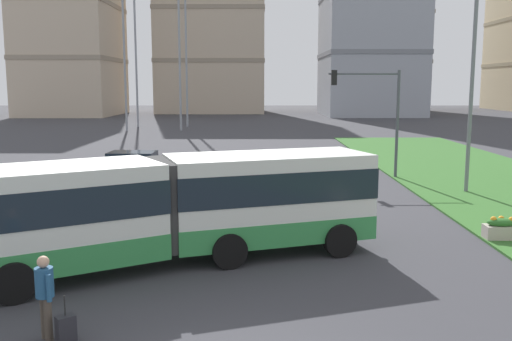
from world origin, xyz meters
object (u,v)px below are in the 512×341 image
apartment_tower_west (72,7)px  rolling_suitcase (68,329)px  flower_planter_3 (503,228)px  apartment_tower_westcentre (213,14)px  car_maroon_sedan (136,167)px  pedestrian_crossing (46,292)px  articulated_bus (180,206)px  streetlight_median (474,79)px  traffic_light_far_right (376,104)px  apartment_tower_eastcentre (383,18)px

apartment_tower_west → rolling_suitcase: bearing=-72.5°
flower_planter_3 → apartment_tower_west: size_ratio=0.03×
apartment_tower_westcentre → car_maroon_sedan: bearing=-88.7°
rolling_suitcase → apartment_tower_westcentre: (-4.33, 93.99, 17.30)m
pedestrian_crossing → apartment_tower_west: apartment_tower_west is taller
rolling_suitcase → flower_planter_3: bearing=32.4°
flower_planter_3 → apartment_tower_west: bearing=116.4°
articulated_bus → apartment_tower_westcentre: bearing=93.8°
apartment_tower_west → apartment_tower_westcentre: size_ratio=0.99×
pedestrian_crossing → streetlight_median: size_ratio=0.18×
traffic_light_far_right → apartment_tower_west: (-36.71, 64.56, 13.50)m
articulated_bus → car_maroon_sedan: 14.38m
articulated_bus → apartment_tower_eastcentre: 101.12m
streetlight_median → pedestrian_crossing: bearing=-132.2°
articulated_bus → apartment_tower_west: size_ratio=0.33×
rolling_suitcase → traffic_light_far_right: (10.11, 20.04, 3.71)m
apartment_tower_westcentre → apartment_tower_west: bearing=-157.1°
traffic_light_far_right → apartment_tower_west: apartment_tower_west is taller
rolling_suitcase → streetlight_median: size_ratio=0.10×
articulated_bus → apartment_tower_west: apartment_tower_west is taller
car_maroon_sedan → rolling_suitcase: bearing=-82.1°
apartment_tower_eastcentre → flower_planter_3: bearing=-99.7°
car_maroon_sedan → flower_planter_3: (14.41, -11.46, -0.33)m
pedestrian_crossing → flower_planter_3: (12.22, 7.26, -0.58)m
articulated_bus → rolling_suitcase: (-1.54, -5.19, -1.34)m
pedestrian_crossing → apartment_tower_westcentre: apartment_tower_westcentre is taller
apartment_tower_west → apartment_tower_westcentre: (22.27, 9.40, 0.09)m
pedestrian_crossing → apartment_tower_west: 89.89m
car_maroon_sedan → apartment_tower_westcentre: bearing=91.3°
articulated_bus → apartment_tower_westcentre: 90.41m
articulated_bus → apartment_tower_westcentre: apartment_tower_westcentre is taller
streetlight_median → apartment_tower_westcentre: bearing=103.0°
streetlight_median → apartment_tower_west: bearing=120.3°
rolling_suitcase → traffic_light_far_right: bearing=63.2°
pedestrian_crossing → apartment_tower_westcentre: bearing=92.4°
pedestrian_crossing → rolling_suitcase: bearing=-24.0°
flower_planter_3 → traffic_light_far_right: traffic_light_far_right is taller
streetlight_median → rolling_suitcase: bearing=-130.9°
pedestrian_crossing → traffic_light_far_right: bearing=62.0°
flower_planter_3 → pedestrian_crossing: bearing=-149.3°
rolling_suitcase → streetlight_median: (13.67, 15.77, 4.99)m
streetlight_median → apartment_tower_eastcentre: 87.77m
traffic_light_far_right → streetlight_median: (3.56, -4.27, 1.28)m
traffic_light_far_right → apartment_tower_eastcentre: bearing=77.7°
articulated_bus → traffic_light_far_right: traffic_light_far_right is taller
rolling_suitcase → streetlight_median: bearing=49.1°
pedestrian_crossing → flower_planter_3: 14.22m
articulated_bus → flower_planter_3: (10.23, 2.27, -1.23)m
pedestrian_crossing → traffic_light_far_right: traffic_light_far_right is taller
car_maroon_sedan → traffic_light_far_right: bearing=5.0°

